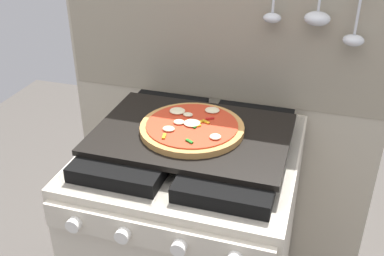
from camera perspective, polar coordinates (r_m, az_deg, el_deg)
kitchen_backsplash at (r=1.63m, az=3.53°, el=1.21°), size 1.10×0.09×1.55m
stove at (r=1.57m, az=-0.02°, el=-15.36°), size 0.60×0.64×0.90m
baking_tray at (r=1.29m, az=-0.00°, el=-0.70°), size 0.54×0.38×0.02m
pizza_left at (r=1.29m, az=0.17°, el=0.13°), size 0.29×0.29×0.03m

